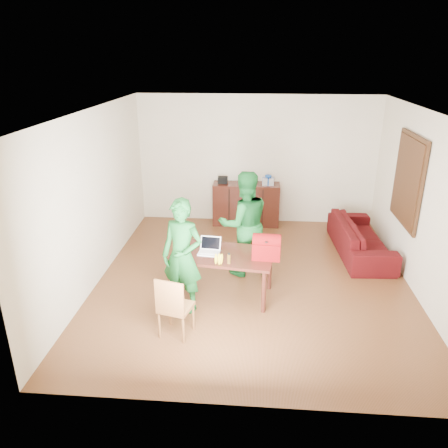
# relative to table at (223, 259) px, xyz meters

# --- Properties ---
(room) EXTENTS (5.20, 5.70, 2.90)m
(room) POSITION_rel_table_xyz_m (0.46, 0.64, 0.69)
(room) COLOR #492C12
(room) RESTS_ON ground
(table) EXTENTS (1.60, 1.04, 0.70)m
(table) POSITION_rel_table_xyz_m (0.00, 0.00, 0.00)
(table) COLOR black
(table) RESTS_ON ground
(chair) EXTENTS (0.48, 0.46, 0.87)m
(chair) POSITION_rel_table_xyz_m (-0.53, -1.05, -0.36)
(chair) COLOR brown
(chair) RESTS_ON ground
(person_near) EXTENTS (0.70, 0.56, 1.66)m
(person_near) POSITION_rel_table_xyz_m (-0.53, -0.41, 0.21)
(person_near) COLOR #12521E
(person_near) RESTS_ON ground
(person_far) EXTENTS (1.02, 0.90, 1.76)m
(person_far) POSITION_rel_table_xyz_m (0.28, 0.78, 0.26)
(person_far) COLOR #135922
(person_far) RESTS_ON ground
(laptop) EXTENTS (0.33, 0.25, 0.22)m
(laptop) POSITION_rel_table_xyz_m (-0.21, -0.02, 0.13)
(laptop) COLOR white
(laptop) RESTS_ON table
(bananas) EXTENTS (0.18, 0.14, 0.06)m
(bananas) POSITION_rel_table_xyz_m (-0.03, -0.35, 0.11)
(bananas) COLOR yellow
(bananas) RESTS_ON table
(bottle) EXTENTS (0.06, 0.06, 0.16)m
(bottle) POSITION_rel_table_xyz_m (0.11, -0.32, 0.16)
(bottle) COLOR #513712
(bottle) RESTS_ON table
(red_bag) EXTENTS (0.42, 0.26, 0.29)m
(red_bag) POSITION_rel_table_xyz_m (0.64, -0.11, 0.23)
(red_bag) COLOR maroon
(red_bag) RESTS_ON table
(sofa) EXTENTS (0.92, 2.10, 0.60)m
(sofa) POSITION_rel_table_xyz_m (2.39, 1.71, -0.32)
(sofa) COLOR #340611
(sofa) RESTS_ON ground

